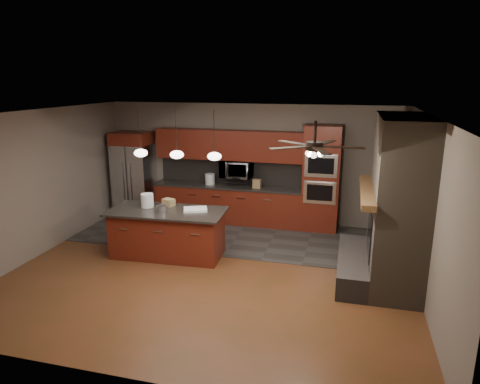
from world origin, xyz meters
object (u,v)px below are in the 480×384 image
(oven_tower, at_px, (321,179))
(kitchen_island, at_px, (168,233))
(microwave, at_px, (236,169))
(refrigerator, at_px, (134,174))
(paint_can, at_px, (162,209))
(counter_bucket, at_px, (210,179))
(paint_tray, at_px, (195,209))
(cardboard_box, at_px, (169,202))
(counter_box, at_px, (257,184))
(white_bucket, at_px, (147,200))

(oven_tower, bearing_deg, kitchen_island, -140.49)
(oven_tower, distance_m, microwave, 1.98)
(refrigerator, bearing_deg, kitchen_island, -49.94)
(microwave, height_order, paint_can, microwave)
(microwave, bearing_deg, counter_bucket, -175.56)
(paint_tray, height_order, cardboard_box, cardboard_box)
(paint_can, relative_size, counter_box, 0.95)
(oven_tower, xyz_separation_m, cardboard_box, (-2.83, -1.96, -0.20))
(oven_tower, bearing_deg, counter_box, -178.32)
(paint_can, bearing_deg, refrigerator, 127.95)
(oven_tower, xyz_separation_m, paint_can, (-2.79, -2.37, -0.21))
(counter_bucket, bearing_deg, cardboard_box, -96.10)
(refrigerator, height_order, counter_box, refrigerator)
(oven_tower, bearing_deg, paint_can, -139.64)
(paint_can, bearing_deg, cardboard_box, 95.32)
(kitchen_island, distance_m, paint_can, 0.53)
(oven_tower, xyz_separation_m, kitchen_island, (-2.74, -2.26, -0.73))
(refrigerator, relative_size, kitchen_island, 0.92)
(refrigerator, distance_m, cardboard_box, 2.57)
(counter_box, bearing_deg, paint_tray, -105.17)
(kitchen_island, xyz_separation_m, counter_box, (1.29, 2.22, 0.54))
(kitchen_island, bearing_deg, counter_box, 56.96)
(paint_can, relative_size, cardboard_box, 0.87)
(microwave, distance_m, kitchen_island, 2.58)
(oven_tower, bearing_deg, cardboard_box, -145.31)
(paint_tray, bearing_deg, counter_box, 49.15)
(microwave, bearing_deg, kitchen_island, -108.30)
(microwave, xyz_separation_m, refrigerator, (-2.61, -0.13, -0.25))
(oven_tower, height_order, cardboard_box, oven_tower)
(microwave, bearing_deg, counter_box, -10.89)
(cardboard_box, bearing_deg, counter_bucket, 102.79)
(refrigerator, xyz_separation_m, paint_can, (1.79, -2.30, -0.07))
(oven_tower, bearing_deg, paint_tray, -136.02)
(refrigerator, height_order, paint_tray, refrigerator)
(cardboard_box, bearing_deg, oven_tower, 53.58)
(oven_tower, relative_size, microwave, 3.25)
(cardboard_box, relative_size, counter_bucket, 0.86)
(white_bucket, relative_size, counter_box, 1.31)
(white_bucket, bearing_deg, counter_bucket, 74.99)
(oven_tower, xyz_separation_m, microwave, (-1.98, 0.06, 0.11))
(oven_tower, relative_size, paint_can, 12.43)
(microwave, relative_size, paint_can, 3.82)
(microwave, height_order, refrigerator, refrigerator)
(refrigerator, distance_m, white_bucket, 2.49)
(refrigerator, relative_size, counter_box, 10.39)
(paint_can, bearing_deg, microwave, 71.44)
(kitchen_island, distance_m, paint_tray, 0.73)
(microwave, relative_size, paint_tray, 1.66)
(refrigerator, bearing_deg, counter_box, 0.57)
(paint_tray, bearing_deg, refrigerator, 118.10)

